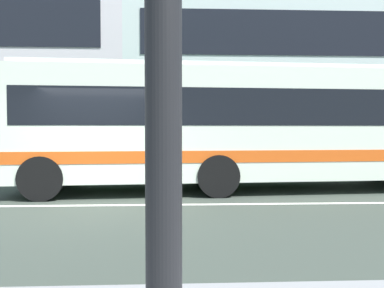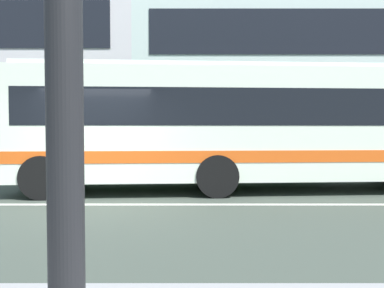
% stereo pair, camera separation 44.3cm
% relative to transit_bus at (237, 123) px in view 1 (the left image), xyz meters
% --- Properties ---
extents(ground_plane, '(160.00, 160.00, 0.00)m').
position_rel_transit_bus_xyz_m(ground_plane, '(-3.37, -2.07, -1.76)').
color(ground_plane, '#394139').
extents(lane_centre_line, '(60.00, 0.16, 0.01)m').
position_rel_transit_bus_xyz_m(lane_centre_line, '(-3.37, -2.07, -1.75)').
color(lane_centre_line, silver).
rests_on(lane_centre_line, ground_plane).
extents(hedge_row_far, '(12.70, 1.10, 0.97)m').
position_rel_transit_bus_xyz_m(hedge_row_far, '(-3.39, 3.34, -1.27)').
color(hedge_row_far, '#18511C').
rests_on(hedge_row_far, ground_plane).
extents(apartment_block_right, '(20.67, 9.63, 10.59)m').
position_rel_transit_bus_xyz_m(apartment_block_right, '(6.30, 12.94, 3.54)').
color(apartment_block_right, silver).
rests_on(apartment_block_right, ground_plane).
extents(transit_bus, '(11.55, 3.30, 3.19)m').
position_rel_transit_bus_xyz_m(transit_bus, '(0.00, 0.00, 0.00)').
color(transit_bus, silver).
rests_on(transit_bus, ground_plane).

